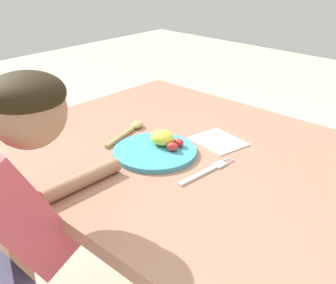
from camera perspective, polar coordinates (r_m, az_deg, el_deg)
The scene contains 6 objects.
dining_table at distance 1.34m, azimuth 3.59°, elevation -5.54°, with size 1.24×0.94×0.66m.
plate at distance 1.28m, azimuth -1.47°, elevation -0.91°, with size 0.25×0.25×0.06m.
fork at distance 1.19m, azimuth 5.26°, elevation -3.93°, with size 0.03×0.22×0.01m.
spoon at distance 1.43m, azimuth -5.11°, elevation 1.66°, with size 0.08×0.21×0.02m.
person at distance 1.11m, azimuth -19.91°, elevation -13.88°, with size 0.18×0.46×1.00m.
napkin at distance 1.37m, azimuth 6.88°, elevation 0.07°, with size 0.16×0.13×0.00m, color white.
Camera 1 is at (0.72, -0.89, 1.25)m, focal length 45.12 mm.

